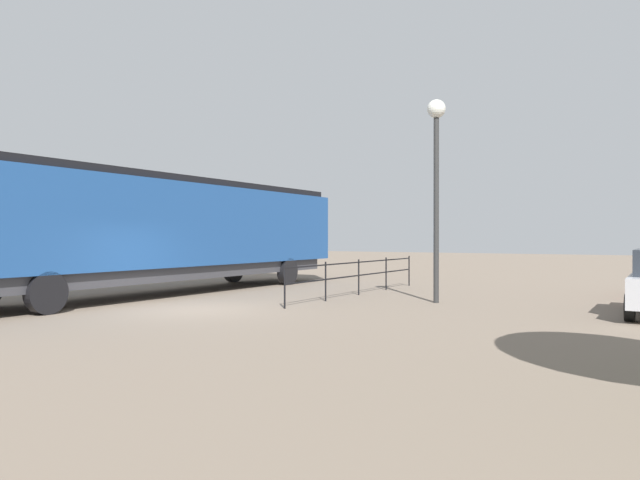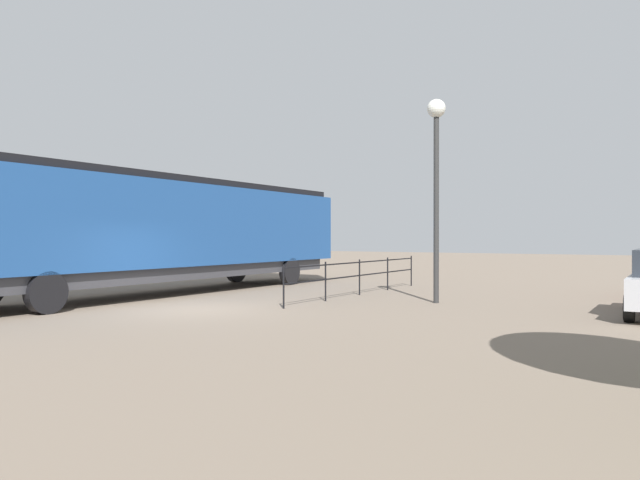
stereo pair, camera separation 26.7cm
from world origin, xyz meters
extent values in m
plane|color=#756656|center=(0.00, 0.00, 0.00)|extent=(120.00, 120.00, 0.00)
cube|color=navy|center=(-3.87, 2.85, 2.38)|extent=(3.15, 17.16, 2.76)
cube|color=black|center=(-3.87, 10.28, 1.97)|extent=(3.02, 2.32, 1.93)
cube|color=black|center=(-3.87, 2.85, 3.88)|extent=(2.83, 16.47, 0.24)
cube|color=#38383D|center=(-3.87, 2.85, 0.78)|extent=(2.83, 15.79, 0.45)
cylinder|color=black|center=(-5.30, 8.34, 0.55)|extent=(0.30, 1.10, 1.10)
cylinder|color=black|center=(-2.45, 8.34, 0.55)|extent=(0.30, 1.10, 1.10)
cylinder|color=black|center=(-2.45, -2.64, 0.55)|extent=(0.30, 1.10, 1.10)
cylinder|color=black|center=(10.36, 6.39, 0.32)|extent=(0.22, 0.64, 0.64)
cylinder|color=black|center=(10.36, 3.54, 0.32)|extent=(0.22, 0.64, 0.64)
cylinder|color=#2D2D2D|center=(5.13, 5.02, 2.82)|extent=(0.16, 0.16, 5.64)
sphere|color=silver|center=(5.13, 5.02, 5.80)|extent=(0.55, 0.55, 0.55)
cube|color=black|center=(2.06, 5.96, 1.11)|extent=(0.04, 8.95, 0.04)
cube|color=black|center=(2.06, 5.96, 0.67)|extent=(0.04, 8.95, 0.04)
cylinder|color=black|center=(2.06, 1.49, 0.60)|extent=(0.05, 0.05, 1.21)
cylinder|color=black|center=(2.06, 3.72, 0.60)|extent=(0.05, 0.05, 1.21)
cylinder|color=black|center=(2.06, 5.96, 0.60)|extent=(0.05, 0.05, 1.21)
cylinder|color=black|center=(2.06, 8.20, 0.60)|extent=(0.05, 0.05, 1.21)
cylinder|color=black|center=(2.06, 10.44, 0.60)|extent=(0.05, 0.05, 1.21)
camera|label=1|loc=(11.21, -12.02, 1.97)|focal=33.35mm
camera|label=2|loc=(11.44, -11.88, 1.97)|focal=33.35mm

